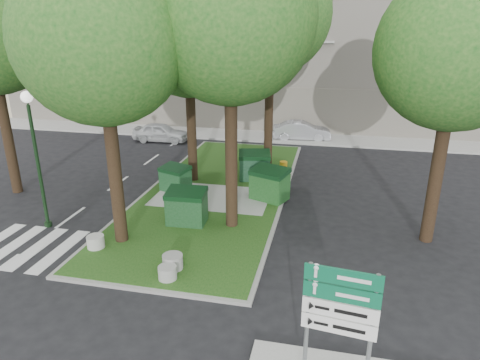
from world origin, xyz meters
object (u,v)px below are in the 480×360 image
(tree_median_near_right, at_px, (233,0))
(car_silver, at_px, (302,131))
(street_lamp, at_px, (35,145))
(car_white, at_px, (161,132))
(dumpster_b, at_px, (187,207))
(bollard_mid, at_px, (167,273))
(tree_median_mid, at_px, (190,31))
(dumpster_a, at_px, (175,179))
(bollard_right, at_px, (173,262))
(dumpster_d, at_px, (270,184))
(litter_bin, at_px, (283,168))
(directional_sign, at_px, (340,313))
(bollard_left, at_px, (96,242))
(dumpster_c, at_px, (254,166))
(tree_median_far, at_px, (273,1))
(tree_median_near_left, at_px, (103,22))
(tree_street_right, at_px, (462,34))

(tree_median_near_right, xyz_separation_m, car_silver, (1.41, 13.72, -7.36))
(street_lamp, bearing_deg, car_white, 92.82)
(dumpster_b, distance_m, bollard_mid, 3.87)
(tree_median_mid, distance_m, dumpster_a, 6.51)
(street_lamp, bearing_deg, bollard_right, -18.97)
(dumpster_d, relative_size, car_white, 0.50)
(litter_bin, bearing_deg, dumpster_b, -114.62)
(car_silver, bearing_deg, dumpster_d, 170.96)
(dumpster_d, bearing_deg, dumpster_b, -110.12)
(tree_median_near_right, height_order, directional_sign, tree_median_near_right)
(dumpster_b, bearing_deg, tree_median_near_right, 4.92)
(car_white, bearing_deg, bollard_mid, -158.26)
(dumpster_b, distance_m, street_lamp, 5.84)
(bollard_mid, relative_size, street_lamp, 0.11)
(bollard_left, distance_m, street_lamp, 4.21)
(directional_sign, bearing_deg, litter_bin, 108.02)
(car_white, height_order, car_silver, car_silver)
(tree_median_mid, xyz_separation_m, dumpster_c, (2.80, 0.68, -6.19))
(car_white, bearing_deg, dumpster_c, -130.96)
(tree_median_near_right, relative_size, bollard_mid, 20.61)
(tree_median_near_right, distance_m, car_silver, 15.64)
(tree_median_near_right, relative_size, dumpster_c, 6.76)
(dumpster_b, distance_m, directional_sign, 8.99)
(dumpster_c, bearing_deg, dumpster_b, -118.61)
(bollard_left, xyz_separation_m, directional_sign, (7.94, -4.45, 1.71))
(directional_sign, bearing_deg, tree_median_far, 110.38)
(tree_median_mid, height_order, street_lamp, tree_median_mid)
(dumpster_d, xyz_separation_m, bollard_mid, (-2.02, -6.79, -0.49))
(car_silver, bearing_deg, car_white, 98.39)
(dumpster_a, relative_size, dumpster_c, 0.91)
(dumpster_b, xyz_separation_m, bollard_mid, (0.69, -3.78, -0.46))
(dumpster_d, height_order, directional_sign, directional_sign)
(bollard_left, bearing_deg, car_white, 103.57)
(tree_median_mid, xyz_separation_m, bollard_mid, (1.89, -8.52, -6.66))
(tree_median_near_left, height_order, tree_median_far, tree_median_far)
(dumpster_a, bearing_deg, street_lamp, -108.20)
(tree_median_near_right, xyz_separation_m, street_lamp, (-6.96, -1.45, -4.77))
(litter_bin, distance_m, car_white, 10.16)
(dumpster_d, relative_size, bollard_right, 2.88)
(tree_median_near_left, relative_size, tree_street_right, 1.05)
(dumpster_d, relative_size, bollard_left, 3.12)
(dumpster_b, xyz_separation_m, dumpster_d, (2.71, 3.01, 0.03))
(tree_median_near_left, xyz_separation_m, dumpster_d, (4.41, 4.77, -6.51))
(tree_street_right, relative_size, car_white, 2.78)
(tree_median_mid, relative_size, dumpster_c, 5.89)
(tree_median_near_right, xyz_separation_m, bollard_mid, (-1.11, -4.02, -7.67))
(dumpster_d, bearing_deg, tree_median_far, 120.41)
(dumpster_b, bearing_deg, tree_median_mid, 101.58)
(dumpster_b, bearing_deg, tree_median_far, 72.86)
(tree_street_right, relative_size, bollard_right, 15.89)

